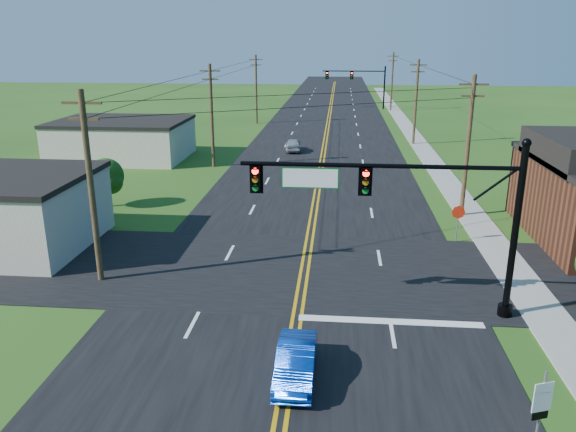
# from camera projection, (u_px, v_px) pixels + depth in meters

# --- Properties ---
(ground) EXTENTS (260.00, 260.00, 0.00)m
(ground) POSITION_uv_depth(u_px,v_px,m) (273.00, 430.00, 16.63)
(ground) COLOR #214513
(ground) RESTS_ON ground
(road_main) EXTENTS (16.00, 220.00, 0.04)m
(road_main) POSITION_uv_depth(u_px,v_px,m) (324.00, 140.00, 64.08)
(road_main) COLOR black
(road_main) RESTS_ON ground
(road_cross) EXTENTS (70.00, 10.00, 0.04)m
(road_cross) POSITION_uv_depth(u_px,v_px,m) (301.00, 270.00, 28.01)
(road_cross) COLOR black
(road_cross) RESTS_ON ground
(sidewalk) EXTENTS (2.00, 160.00, 0.08)m
(sidewalk) POSITION_uv_depth(u_px,v_px,m) (431.00, 159.00, 53.67)
(sidewalk) COLOR gray
(sidewalk) RESTS_ON ground
(signal_mast_main) EXTENTS (11.30, 0.60, 7.48)m
(signal_mast_main) POSITION_uv_depth(u_px,v_px,m) (403.00, 204.00, 22.41)
(signal_mast_main) COLOR black
(signal_mast_main) RESTS_ON ground
(signal_mast_far) EXTENTS (10.98, 0.60, 7.48)m
(signal_mast_far) POSITION_uv_depth(u_px,v_px,m) (357.00, 80.00, 90.79)
(signal_mast_far) COLOR black
(signal_mast_far) RESTS_ON ground
(cream_bldg_far) EXTENTS (12.20, 9.20, 3.70)m
(cream_bldg_far) POSITION_uv_depth(u_px,v_px,m) (122.00, 139.00, 53.78)
(cream_bldg_far) COLOR beige
(cream_bldg_far) RESTS_ON ground
(utility_pole_left_a) EXTENTS (1.80, 0.28, 9.00)m
(utility_pole_left_a) POSITION_uv_depth(u_px,v_px,m) (91.00, 185.00, 25.52)
(utility_pole_left_a) COLOR #312416
(utility_pole_left_a) RESTS_ON ground
(utility_pole_left_b) EXTENTS (1.80, 0.28, 9.00)m
(utility_pole_left_b) POSITION_uv_depth(u_px,v_px,m) (212.00, 114.00, 49.24)
(utility_pole_left_b) COLOR #312416
(utility_pole_left_b) RESTS_ON ground
(utility_pole_left_c) EXTENTS (1.80, 0.28, 9.00)m
(utility_pole_left_c) POSITION_uv_depth(u_px,v_px,m) (256.00, 88.00, 74.87)
(utility_pole_left_c) COLOR #312416
(utility_pole_left_c) RESTS_ON ground
(utility_pole_right_a) EXTENTS (1.80, 0.28, 9.00)m
(utility_pole_right_a) POSITION_uv_depth(u_px,v_px,m) (468.00, 144.00, 35.23)
(utility_pole_right_a) COLOR #312416
(utility_pole_right_a) RESTS_ON ground
(utility_pole_right_b) EXTENTS (1.80, 0.28, 9.00)m
(utility_pole_right_b) POSITION_uv_depth(u_px,v_px,m) (416.00, 100.00, 59.91)
(utility_pole_right_b) COLOR #312416
(utility_pole_right_b) RESTS_ON ground
(utility_pole_right_c) EXTENTS (1.80, 0.28, 9.00)m
(utility_pole_right_c) POSITION_uv_depth(u_px,v_px,m) (392.00, 80.00, 88.38)
(utility_pole_right_c) COLOR #312416
(utility_pole_right_c) RESTS_ON ground
(tree_right_back) EXTENTS (3.00, 3.00, 4.10)m
(tree_right_back) POSITION_uv_depth(u_px,v_px,m) (544.00, 166.00, 39.13)
(tree_right_back) COLOR #312416
(tree_right_back) RESTS_ON ground
(tree_left) EXTENTS (2.40, 2.40, 3.37)m
(tree_left) POSITION_uv_depth(u_px,v_px,m) (106.00, 176.00, 38.07)
(tree_left) COLOR #312416
(tree_left) RESTS_ON ground
(blue_car) EXTENTS (1.30, 3.70, 1.22)m
(blue_car) POSITION_uv_depth(u_px,v_px,m) (296.00, 363.00, 18.95)
(blue_car) COLOR #07329D
(blue_car) RESTS_ON ground
(distant_car) EXTENTS (1.90, 3.98, 1.31)m
(distant_car) POSITION_uv_depth(u_px,v_px,m) (293.00, 145.00, 57.30)
(distant_car) COLOR #B0B1B5
(distant_car) RESTS_ON ground
(route_sign) EXTENTS (0.58, 0.24, 2.44)m
(route_sign) POSITION_uv_depth(u_px,v_px,m) (542.00, 404.00, 15.53)
(route_sign) COLOR slate
(route_sign) RESTS_ON ground
(stop_sign) EXTENTS (0.77, 0.11, 2.15)m
(stop_sign) POSITION_uv_depth(u_px,v_px,m) (458.00, 216.00, 31.51)
(stop_sign) COLOR slate
(stop_sign) RESTS_ON ground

